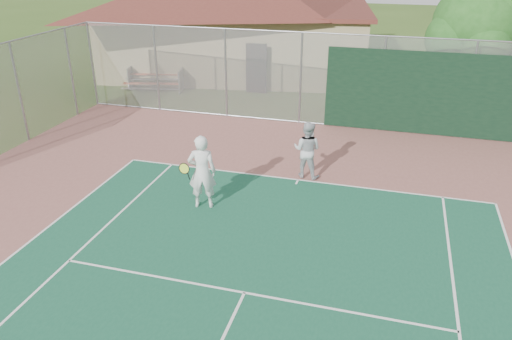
% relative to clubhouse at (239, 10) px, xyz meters
% --- Properties ---
extents(back_fence, '(20.08, 0.11, 3.53)m').
position_rel_clubhouse_xyz_m(back_fence, '(8.09, -8.10, -1.49)').
color(back_fence, gray).
rests_on(back_fence, ground).
extents(side_fence_left, '(0.08, 9.00, 3.50)m').
position_rel_clubhouse_xyz_m(side_fence_left, '(-4.02, -12.58, -1.40)').
color(side_fence_left, gray).
rests_on(side_fence_left, ground).
extents(clubhouse, '(15.66, 11.63, 6.21)m').
position_rel_clubhouse_xyz_m(clubhouse, '(0.00, 0.00, 0.00)').
color(clubhouse, tan).
rests_on(clubhouse, ground).
extents(bleachers, '(3.08, 2.16, 1.03)m').
position_rel_clubhouse_xyz_m(bleachers, '(-2.71, -4.87, -2.61)').
color(bleachers, '#AD4627').
rests_on(bleachers, ground).
extents(tree, '(3.92, 3.72, 5.47)m').
position_rel_clubhouse_xyz_m(tree, '(11.28, -5.64, 0.44)').
color(tree, '#3D2B16').
rests_on(tree, ground).
extents(player_white_front, '(0.95, 0.69, 2.03)m').
position_rel_clubhouse_xyz_m(player_white_front, '(3.84, -15.48, -2.14)').
color(player_white_front, silver).
rests_on(player_white_front, ground).
extents(player_grey_back, '(0.92, 0.76, 1.73)m').
position_rel_clubhouse_xyz_m(player_grey_back, '(6.15, -12.88, -2.29)').
color(player_grey_back, '#B5B8BB').
rests_on(player_grey_back, ground).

